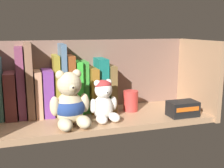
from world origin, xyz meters
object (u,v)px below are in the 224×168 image
at_px(book_6, 56,84).
at_px(small_product_box, 183,109).
at_px(book_0, 0,88).
at_px(book_8, 70,83).
at_px(book_1, 11,94).
at_px(book_4, 38,92).
at_px(book_5, 47,91).
at_px(book_3, 29,79).
at_px(book_10, 84,86).
at_px(book_7, 62,78).
at_px(book_2, 21,82).
at_px(teddy_bear_smaller, 104,101).
at_px(book_12, 100,84).
at_px(teddy_bear_larger, 70,104).
at_px(book_13, 109,86).
at_px(book_11, 91,88).
at_px(book_9, 77,86).
at_px(pillar_candle, 131,101).

xyz_separation_m(book_6, small_product_box, (0.40, -0.17, -0.08)).
bearing_deg(book_0, book_8, 0.00).
distance_m(book_1, book_4, 0.09).
bearing_deg(book_5, book_3, 180.00).
bearing_deg(book_10, book_7, -180.00).
distance_m(book_1, book_8, 0.20).
distance_m(book_2, teddy_bear_smaller, 0.29).
relative_size(book_5, teddy_bear_smaller, 1.18).
distance_m(book_2, book_12, 0.28).
height_order(book_4, small_product_box, book_4).
relative_size(teddy_bear_smaller, small_product_box, 1.34).
bearing_deg(book_8, book_4, 180.00).
height_order(book_0, teddy_bear_smaller, book_0).
xyz_separation_m(book_5, teddy_bear_larger, (0.05, -0.15, -0.01)).
distance_m(book_1, teddy_bear_smaller, 0.32).
relative_size(book_0, book_13, 1.22).
relative_size(book_5, book_6, 0.77).
height_order(book_10, small_product_box, book_10).
bearing_deg(book_5, small_product_box, -21.59).
xyz_separation_m(book_4, teddy_bear_larger, (0.09, -0.15, -0.01)).
bearing_deg(book_4, book_5, -0.00).
bearing_deg(book_7, book_3, 180.00).
height_order(book_0, book_13, book_0).
bearing_deg(teddy_bear_smaller, small_product_box, -9.18).
bearing_deg(book_2, teddy_bear_smaller, -26.91).
bearing_deg(teddy_bear_smaller, book_4, 147.15).
distance_m(book_7, book_11, 0.11).
relative_size(book_4, book_9, 0.85).
distance_m(book_7, book_9, 0.06).
bearing_deg(pillar_candle, book_9, 162.05).
relative_size(book_1, book_6, 0.75).
height_order(book_6, book_13, book_6).
xyz_separation_m(book_10, teddy_bear_larger, (-0.07, -0.15, -0.02)).
height_order(book_3, book_6, book_3).
relative_size(book_10, book_11, 1.15).
distance_m(book_6, book_12, 0.16).
bearing_deg(book_10, small_product_box, -29.36).
xyz_separation_m(book_2, book_5, (0.09, -0.00, -0.04)).
xyz_separation_m(book_13, teddy_bear_smaller, (-0.06, -0.13, -0.02)).
bearing_deg(book_7, small_product_box, -24.26).
distance_m(book_0, book_9, 0.26).
relative_size(book_2, book_8, 1.15).
bearing_deg(book_13, book_9, -180.00).
xyz_separation_m(book_5, book_6, (0.03, 0.00, 0.02)).
relative_size(book_8, teddy_bear_larger, 1.19).
bearing_deg(book_13, book_2, 180.00).
height_order(book_7, book_13, book_7).
bearing_deg(book_7, book_10, 0.00).
bearing_deg(book_1, book_11, 0.00).
bearing_deg(book_10, book_3, 180.00).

